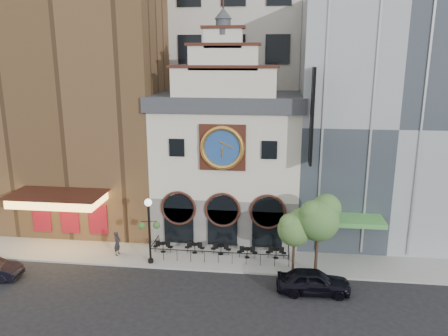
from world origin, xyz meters
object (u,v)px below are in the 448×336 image
bistro_0 (163,246)px  pedestrian (117,243)px  car_right (313,281)px  lamppost (149,224)px  tree_left (295,227)px  bistro_2 (221,249)px  bistro_3 (247,252)px  bistro_1 (195,247)px  bistro_4 (276,253)px  tree_right (319,217)px

bistro_0 → pedestrian: (-3.44, -0.90, 0.50)m
car_right → pedestrian: 15.39m
car_right → lamppost: 12.49m
tree_left → bistro_0: bearing=167.9°
bistro_2 → lamppost: size_ratio=0.31×
bistro_0 → lamppost: size_ratio=0.31×
bistro_2 → bistro_3: bearing=-9.4°
bistro_1 → lamppost: lamppost is taller
lamppost → bistro_1: bearing=23.9°
bistro_1 → bistro_3: 4.22m
bistro_4 → pedestrian: (-12.44, -0.85, 0.50)m
bistro_4 → tree_left: 3.94m
bistro_1 → tree_left: 8.60m
bistro_4 → tree_right: size_ratio=0.27×
bistro_3 → car_right: bearing=-43.3°
bistro_2 → car_right: size_ratio=0.32×
car_right → lamppost: (-11.94, 2.73, 2.47)m
bistro_4 → pedestrian: size_ratio=0.82×
bistro_4 → car_right: bearing=-61.7°
pedestrian → tree_right: size_ratio=0.33×
bistro_0 → tree_right: size_ratio=0.27×
pedestrian → tree_left: bearing=-88.7°
bistro_2 → pedestrian: size_ratio=0.82×
bistro_4 → tree_right: (2.88, -2.13, 3.87)m
bistro_4 → lamppost: size_ratio=0.31×
bistro_4 → pedestrian: 12.48m
bistro_2 → bistro_4: same height
bistro_2 → tree_left: 6.78m
bistro_0 → bistro_2: size_ratio=1.00×
pedestrian → tree_right: 15.74m
bistro_2 → bistro_3: (2.10, -0.35, 0.00)m
bistro_1 → bistro_2: same height
car_right → tree_left: bearing=24.2°
bistro_2 → lamppost: lamppost is taller
bistro_0 → bistro_1: same height
car_right → tree_left: (-1.22, 2.48, 2.84)m
bistro_1 → tree_left: bearing=-16.7°
bistro_3 → tree_right: 6.70m
bistro_1 → bistro_4: 6.44m
bistro_4 → tree_right: tree_right is taller
bistro_1 → tree_right: 10.35m
bistro_3 → bistro_4: (2.23, 0.18, 0.00)m
bistro_0 → bistro_3: size_ratio=1.00×
bistro_1 → lamppost: bearing=-145.7°
bistro_1 → bistro_4: (6.44, -0.17, 0.00)m
pedestrian → bistro_2: bearing=-76.1°
bistro_4 → bistro_0: bearing=179.7°
bistro_0 → tree_right: tree_right is taller
car_right → tree_left: size_ratio=1.01×
bistro_0 → bistro_1: size_ratio=1.00×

